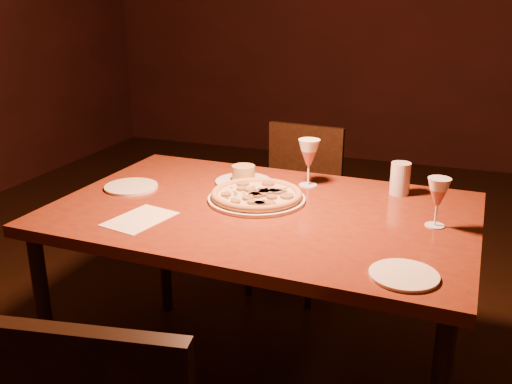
% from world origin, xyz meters
% --- Properties ---
extents(dining_table, '(1.47, 0.96, 0.77)m').
position_xyz_m(dining_table, '(-0.26, 0.05, 0.70)').
color(dining_table, brown).
rests_on(dining_table, floor).
extents(chair_far, '(0.44, 0.44, 0.84)m').
position_xyz_m(chair_far, '(-0.40, 0.96, 0.47)').
color(chair_far, black).
rests_on(chair_far, floor).
extents(pizza_plate, '(0.35, 0.35, 0.04)m').
position_xyz_m(pizza_plate, '(-0.30, 0.11, 0.79)').
color(pizza_plate, white).
rests_on(pizza_plate, dining_table).
extents(ramekin_saucer, '(0.22, 0.22, 0.07)m').
position_xyz_m(ramekin_saucer, '(-0.42, 0.28, 0.79)').
color(ramekin_saucer, white).
rests_on(ramekin_saucer, dining_table).
extents(wine_glass_far, '(0.08, 0.08, 0.18)m').
position_xyz_m(wine_glass_far, '(-0.17, 0.34, 0.86)').
color(wine_glass_far, '#B2624A').
rests_on(wine_glass_far, dining_table).
extents(wine_glass_right, '(0.07, 0.07, 0.16)m').
position_xyz_m(wine_glass_right, '(0.32, 0.09, 0.85)').
color(wine_glass_right, '#B2624A').
rests_on(wine_glass_right, dining_table).
extents(water_tumbler, '(0.07, 0.07, 0.12)m').
position_xyz_m(water_tumbler, '(0.17, 0.36, 0.83)').
color(water_tumbler, silver).
rests_on(water_tumbler, dining_table).
extents(side_plate_left, '(0.20, 0.20, 0.01)m').
position_xyz_m(side_plate_left, '(-0.80, 0.07, 0.78)').
color(side_plate_left, white).
rests_on(side_plate_left, dining_table).
extents(side_plate_near, '(0.18, 0.18, 0.01)m').
position_xyz_m(side_plate_near, '(0.27, -0.30, 0.78)').
color(side_plate_near, white).
rests_on(side_plate_near, dining_table).
extents(menu_card, '(0.20, 0.25, 0.00)m').
position_xyz_m(menu_card, '(-0.60, -0.19, 0.77)').
color(menu_card, white).
rests_on(menu_card, dining_table).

